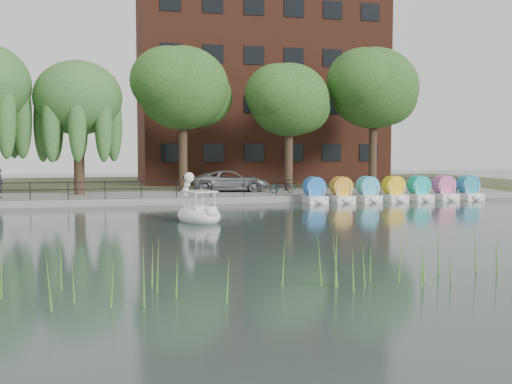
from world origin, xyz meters
name	(u,v)px	position (x,y,z in m)	size (l,w,h in m)	color
ground_plane	(268,233)	(0.00, 0.00, 0.00)	(120.00, 120.00, 0.00)	#394B45
promenade	(203,197)	(0.00, 16.00, 0.20)	(40.00, 6.00, 0.40)	gray
kerb	(211,200)	(0.00, 13.05, 0.20)	(40.00, 0.25, 0.40)	gray
land_strip	(177,184)	(0.00, 30.00, 0.18)	(60.00, 22.00, 0.36)	#47512D
railing	(211,184)	(0.00, 13.25, 1.15)	(32.00, 0.05, 1.00)	black
apartment_building	(259,76)	(7.00, 29.97, 9.36)	(20.00, 10.07, 18.00)	#4C1E16
willow_mid	(78,98)	(-7.50, 17.00, 6.25)	(5.32, 5.32, 8.15)	#473323
broadleaf_center	(183,89)	(-1.00, 18.00, 7.06)	(6.00, 6.00, 9.25)	#473323
broadleaf_right	(289,101)	(6.00, 17.50, 6.39)	(5.40, 5.40, 8.32)	#473323
broadleaf_far	(374,89)	(12.50, 18.50, 7.40)	(6.30, 6.30, 9.71)	#473323
minivan	(231,179)	(2.06, 17.39, 1.19)	(5.71, 2.63, 1.59)	gray
bicycle	(282,185)	(4.93, 15.29, 0.90)	(1.72, 0.60, 1.00)	gray
pedestrian	(0,181)	(-11.78, 14.82, 1.39)	(0.71, 0.48, 1.98)	black
swan_boat	(198,211)	(-2.06, 4.24, 0.47)	(2.44, 2.97, 2.17)	white
pedal_boat_row	(394,191)	(11.16, 12.29, 0.61)	(11.35, 1.70, 1.40)	white
reed_bank	(443,256)	(2.00, -9.50, 0.60)	(24.00, 2.40, 1.20)	#669938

